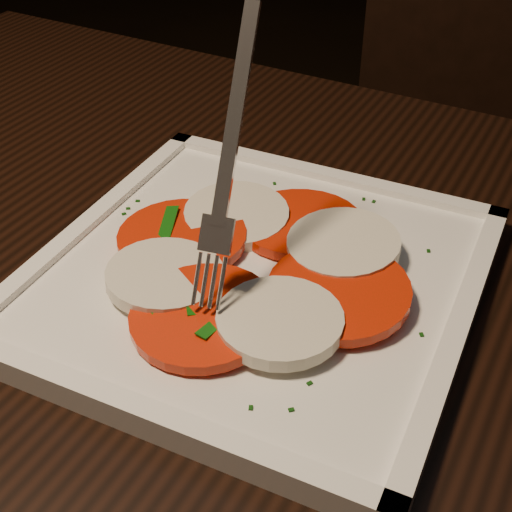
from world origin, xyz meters
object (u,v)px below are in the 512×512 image
(table, at_px, (228,392))
(fork, at_px, (236,146))
(chair, at_px, (482,145))
(plate, at_px, (256,280))

(table, bearing_deg, fork, 89.18)
(fork, bearing_deg, chair, 75.50)
(table, xyz_separation_m, plate, (0.01, 0.02, 0.11))
(table, relative_size, chair, 1.34)
(chair, bearing_deg, table, -110.95)
(chair, height_order, fork, fork)
(chair, distance_m, fork, 0.80)
(chair, bearing_deg, plate, -110.04)
(chair, height_order, plate, chair)
(chair, xyz_separation_m, fork, (-0.08, -0.72, 0.33))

